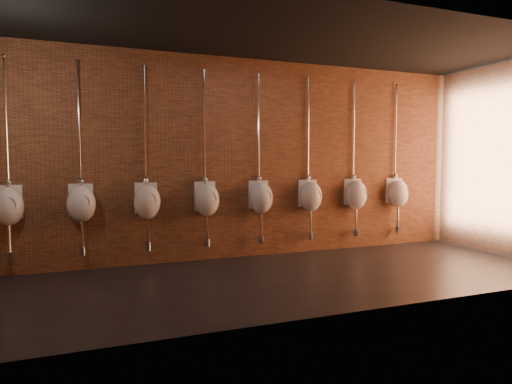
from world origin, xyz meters
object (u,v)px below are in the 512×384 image
urinal_2 (147,201)px  urinal_5 (311,196)px  urinal_3 (207,199)px  urinal_4 (261,197)px  urinal_6 (356,194)px  urinal_0 (8,205)px  urinal_7 (398,193)px  urinal_1 (81,203)px

urinal_2 → urinal_5: bearing=0.0°
urinal_3 → urinal_4: bearing=0.0°
urinal_6 → urinal_0: bearing=180.0°
urinal_6 → urinal_7: (0.91, 0.00, 0.00)m
urinal_3 → urinal_7: (3.62, 0.00, 0.00)m
urinal_1 → urinal_7: size_ratio=1.00×
urinal_0 → urinal_7: 6.34m
urinal_0 → urinal_1: 0.91m
urinal_0 → urinal_3: (2.72, 0.00, 0.00)m
urinal_0 → urinal_7: size_ratio=1.00×
urinal_0 → urinal_7: (6.34, 0.00, 0.00)m
urinal_4 → urinal_6: (1.81, 0.00, 0.00)m
urinal_3 → urinal_4: (0.91, 0.00, 0.00)m
urinal_4 → urinal_5: bearing=0.0°
urinal_3 → urinal_6: size_ratio=1.00×
urinal_0 → urinal_1: (0.91, 0.00, 0.00)m
urinal_0 → urinal_3: same height
urinal_4 → urinal_7: same height
urinal_0 → urinal_4: size_ratio=1.00×
urinal_3 → urinal_7: size_ratio=1.00×
urinal_5 → urinal_6: 0.91m
urinal_6 → urinal_7: size_ratio=1.00×
urinal_3 → urinal_6: same height
urinal_5 → urinal_7: bearing=0.0°
urinal_3 → urinal_0: bearing=180.0°
urinal_4 → urinal_6: 1.81m
urinal_0 → urinal_2: 1.81m
urinal_7 → urinal_3: bearing=180.0°
urinal_2 → urinal_4: (1.81, 0.00, 0.00)m
urinal_6 → urinal_4: bearing=180.0°
urinal_0 → urinal_1: size_ratio=1.00×
urinal_0 → urinal_4: (3.62, 0.00, 0.00)m
urinal_3 → urinal_5: bearing=0.0°
urinal_4 → urinal_5: same height
urinal_1 → urinal_6: bearing=0.0°
urinal_1 → urinal_7: (5.44, 0.00, 0.00)m
urinal_5 → urinal_7: 1.81m
urinal_7 → urinal_6: bearing=180.0°
urinal_5 → urinal_7: size_ratio=1.00×
urinal_1 → urinal_7: same height
urinal_6 → urinal_7: 0.91m
urinal_2 → urinal_4: 1.81m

